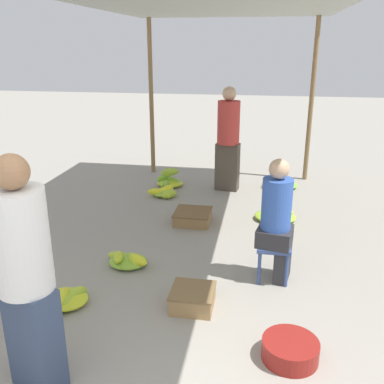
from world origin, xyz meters
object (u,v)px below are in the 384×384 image
at_px(stool, 274,251).
at_px(banana_pile_left_0, 63,299).
at_px(banana_pile_right_1, 277,215).
at_px(banana_pile_left_2, 128,260).
at_px(vendor_seated, 278,219).
at_px(crate_mid, 193,217).
at_px(banana_pile_left_3, 165,192).
at_px(basin_black, 290,350).
at_px(crate_near, 193,298).
at_px(banana_pile_left_1, 169,181).
at_px(shopper_walking_mid, 228,138).
at_px(vendor_foreground, 26,276).
at_px(banana_pile_right_0, 278,184).

height_order(stool, banana_pile_left_0, stool).
relative_size(banana_pile_left_0, banana_pile_right_1, 0.79).
bearing_deg(banana_pile_left_0, banana_pile_left_2, 65.83).
height_order(stool, vendor_seated, vendor_seated).
bearing_deg(crate_mid, banana_pile_left_3, 122.70).
relative_size(stool, basin_black, 0.90).
relative_size(banana_pile_left_2, crate_near, 1.35).
xyz_separation_m(banana_pile_left_0, crate_mid, (0.88, 2.17, 0.02)).
bearing_deg(crate_near, banana_pile_left_1, 106.10).
bearing_deg(banana_pile_left_1, vendor_seated, -58.29).
distance_m(banana_pile_left_0, banana_pile_left_3, 3.16).
bearing_deg(crate_mid, stool, -51.32).
xyz_separation_m(vendor_seated, banana_pile_left_2, (-1.60, 0.01, -0.61)).
bearing_deg(banana_pile_left_3, crate_mid, -57.30).
distance_m(banana_pile_left_3, crate_near, 3.12).
relative_size(stool, banana_pile_left_0, 0.78).
bearing_deg(banana_pile_left_2, shopper_walking_mid, 73.76).
height_order(banana_pile_left_2, crate_mid, banana_pile_left_2).
xyz_separation_m(banana_pile_left_0, banana_pile_right_1, (2.02, 2.43, 0.02)).
height_order(vendor_foreground, crate_mid, vendor_foreground).
bearing_deg(banana_pile_left_0, crate_near, 8.29).
relative_size(stool, banana_pile_left_3, 0.78).
bearing_deg(crate_mid, banana_pile_left_2, -110.66).
relative_size(banana_pile_right_0, crate_near, 1.51).
xyz_separation_m(stool, banana_pile_right_1, (0.07, 1.61, -0.24)).
relative_size(banana_pile_right_0, crate_mid, 1.22).
height_order(vendor_seated, crate_near, vendor_seated).
relative_size(basin_black, banana_pile_left_2, 0.81).
relative_size(crate_near, shopper_walking_mid, 0.24).
xyz_separation_m(vendor_foreground, banana_pile_left_2, (0.08, 1.81, -0.83)).
xyz_separation_m(stool, shopper_walking_mid, (-0.75, 2.86, 0.57)).
distance_m(banana_pile_left_2, banana_pile_right_1, 2.29).
relative_size(stool, shopper_walking_mid, 0.23).
height_order(stool, crate_near, stool).
bearing_deg(crate_near, shopper_walking_mid, 90.19).
relative_size(banana_pile_left_3, shopper_walking_mid, 0.30).
relative_size(stool, banana_pile_left_2, 0.73).
bearing_deg(banana_pile_left_1, banana_pile_right_1, -34.66).
xyz_separation_m(vendor_foreground, shopper_walking_mid, (0.90, 4.66, -0.00)).
xyz_separation_m(banana_pile_left_1, banana_pile_right_0, (1.86, 0.23, -0.02)).
distance_m(vendor_seated, crate_mid, 1.83).
bearing_deg(basin_black, banana_pile_left_1, 114.79).
bearing_deg(stool, banana_pile_left_3, 126.27).
height_order(banana_pile_left_3, crate_mid, banana_pile_left_3).
relative_size(banana_pile_left_1, banana_pile_left_3, 0.96).
xyz_separation_m(banana_pile_left_2, crate_mid, (0.50, 1.33, 0.02)).
bearing_deg(banana_pile_left_3, basin_black, -62.54).
bearing_deg(stool, shopper_walking_mid, 104.65).
relative_size(vendor_seated, banana_pile_left_2, 2.38).
bearing_deg(crate_near, banana_pile_left_2, 141.86).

